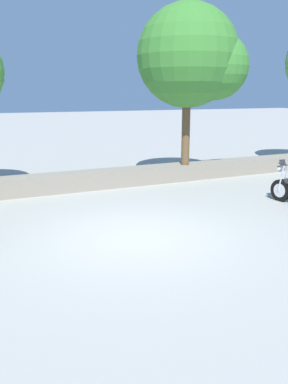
# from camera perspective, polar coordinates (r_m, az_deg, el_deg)

# --- Properties ---
(ground_plane) EXTENTS (120.00, 120.00, 0.00)m
(ground_plane) POSITION_cam_1_polar(r_m,az_deg,el_deg) (8.60, -1.11, -6.42)
(ground_plane) COLOR #A3A099
(stone_wall) EXTENTS (36.00, 0.80, 0.55)m
(stone_wall) POSITION_cam_1_polar(r_m,az_deg,el_deg) (12.90, -9.74, 1.48)
(stone_wall) COLOR gray
(stone_wall) RESTS_ON ground
(leafy_tree_mid_right) EXTENTS (3.52, 3.35, 5.28)m
(leafy_tree_mid_right) POSITION_cam_1_polar(r_m,az_deg,el_deg) (14.03, 6.97, 18.14)
(leafy_tree_mid_right) COLOR brown
(leafy_tree_mid_right) RESTS_ON stone_wall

